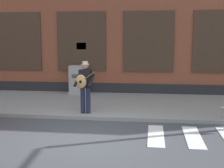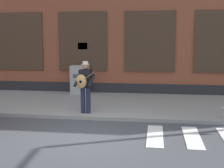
% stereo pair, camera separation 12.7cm
% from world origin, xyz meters
% --- Properties ---
extents(ground_plane, '(160.00, 160.00, 0.00)m').
position_xyz_m(ground_plane, '(0.00, 0.00, 0.00)').
color(ground_plane, '#424449').
extents(sidewalk, '(28.00, 4.47, 0.12)m').
position_xyz_m(sidewalk, '(0.00, 3.75, 0.06)').
color(sidewalk, gray).
rests_on(sidewalk, ground).
extents(building_backdrop, '(28.00, 4.06, 8.05)m').
position_xyz_m(building_backdrop, '(-0.00, 7.98, 4.02)').
color(building_backdrop, brown).
rests_on(building_backdrop, ground).
extents(busker, '(0.72, 0.58, 1.69)m').
position_xyz_m(busker, '(-0.47, 1.93, 1.08)').
color(busker, '#1E233D').
rests_on(busker, sidewalk).
extents(utility_box, '(0.75, 0.58, 1.24)m').
position_xyz_m(utility_box, '(-1.54, 5.54, 0.74)').
color(utility_box, '#ADADA8').
rests_on(utility_box, sidewalk).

